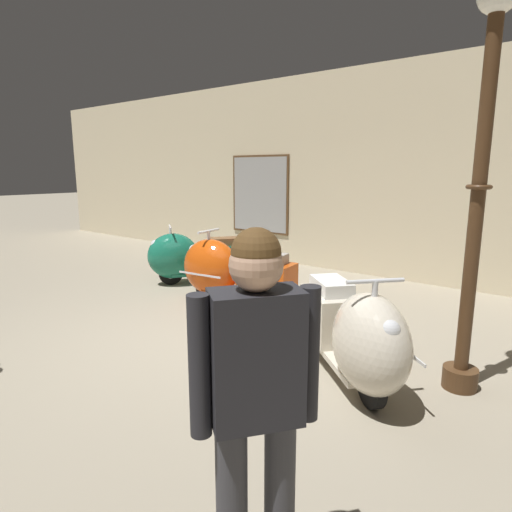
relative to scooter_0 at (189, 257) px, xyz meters
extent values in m
plane|color=gray|center=(1.75, -1.57, -0.43)|extent=(60.00, 60.00, 0.00)
cube|color=beige|center=(1.75, 2.40, 1.31)|extent=(18.00, 0.20, 3.49)
cube|color=brown|center=(-0.32, 2.29, 0.89)|extent=(1.39, 0.03, 1.56)
cube|color=#9E9E9E|center=(-0.32, 2.27, 0.89)|extent=(1.31, 0.01, 1.48)
cylinder|color=black|center=(-0.18, -0.23, -0.24)|extent=(0.30, 0.35, 0.38)
cylinder|color=silver|center=(-0.18, -0.23, -0.24)|extent=(0.18, 0.19, 0.17)
cylinder|color=black|center=(0.37, 0.48, -0.24)|extent=(0.30, 0.35, 0.38)
cylinder|color=silver|center=(0.37, 0.48, -0.24)|extent=(0.18, 0.19, 0.17)
cube|color=#196B51|center=(0.10, 0.12, -0.26)|extent=(0.83, 0.93, 0.05)
ellipsoid|color=#196B51|center=(-0.15, -0.20, 0.03)|extent=(0.88, 0.94, 0.73)
cube|color=#196B51|center=(0.35, 0.45, -0.03)|extent=(0.70, 0.75, 0.42)
cube|color=brown|center=(0.35, 0.45, 0.24)|extent=(0.49, 0.53, 0.11)
sphere|color=silver|center=(-0.32, -0.41, 0.23)|extent=(0.14, 0.14, 0.14)
cylinder|color=silver|center=(-0.17, -0.22, 0.37)|extent=(0.04, 0.04, 0.27)
cylinder|color=silver|center=(-0.17, -0.22, 0.50)|extent=(0.35, 0.28, 0.03)
cylinder|color=black|center=(0.93, -0.51, -0.23)|extent=(0.42, 0.13, 0.41)
cylinder|color=silver|center=(0.93, -0.51, -0.23)|extent=(0.19, 0.12, 0.18)
cylinder|color=black|center=(1.89, -0.40, -0.23)|extent=(0.42, 0.13, 0.41)
cylinder|color=silver|center=(1.89, -0.40, -0.23)|extent=(0.19, 0.12, 0.18)
cube|color=#C6470F|center=(1.41, -0.46, -0.25)|extent=(1.01, 0.48, 0.05)
ellipsoid|color=#C6470F|center=(0.98, -0.51, 0.06)|extent=(0.91, 0.63, 0.78)
cube|color=#C6470F|center=(1.85, -0.40, 0.00)|extent=(0.74, 0.49, 0.45)
cube|color=gray|center=(1.85, -0.40, 0.28)|extent=(0.52, 0.34, 0.12)
sphere|color=silver|center=(0.69, -0.54, 0.28)|extent=(0.15, 0.15, 0.15)
cylinder|color=silver|center=(0.95, -0.51, 0.42)|extent=(0.04, 0.04, 0.29)
cylinder|color=silver|center=(0.95, -0.51, 0.56)|extent=(0.09, 0.45, 0.03)
cube|color=silver|center=(1.01, -0.77, 0.01)|extent=(0.68, 0.09, 0.02)
cylinder|color=black|center=(3.83, -1.71, -0.23)|extent=(0.36, 0.33, 0.41)
cylinder|color=silver|center=(3.83, -1.71, -0.23)|extent=(0.20, 0.20, 0.18)
cylinder|color=black|center=(3.10, -1.06, -0.23)|extent=(0.36, 0.33, 0.41)
cylinder|color=silver|center=(3.10, -1.06, -0.23)|extent=(0.20, 0.20, 0.18)
cube|color=beige|center=(3.46, -1.39, -0.25)|extent=(0.97, 0.93, 0.05)
ellipsoid|color=beige|center=(3.79, -1.68, 0.07)|extent=(1.00, 0.97, 0.78)
cube|color=beige|center=(3.13, -1.09, 0.00)|extent=(0.79, 0.77, 0.45)
cube|color=silver|center=(3.13, -1.09, 0.29)|extent=(0.56, 0.54, 0.12)
sphere|color=silver|center=(4.00, -1.87, 0.28)|extent=(0.15, 0.15, 0.15)
cylinder|color=silver|center=(3.81, -1.70, 0.43)|extent=(0.05, 0.05, 0.29)
cylinder|color=silver|center=(3.81, -1.70, 0.57)|extent=(0.33, 0.36, 0.03)
cube|color=silver|center=(3.96, -1.48, 0.02)|extent=(0.52, 0.47, 0.02)
cylinder|color=#472D19|center=(4.30, -0.98, -0.34)|extent=(0.28, 0.28, 0.18)
cylinder|color=#472D19|center=(4.30, -0.98, 1.11)|extent=(0.11, 0.11, 2.72)
torus|color=#472D19|center=(4.30, -0.98, 1.25)|extent=(0.19, 0.19, 0.04)
cylinder|color=#38383D|center=(4.09, -3.32, 0.04)|extent=(0.13, 0.13, 0.79)
cylinder|color=#38383D|center=(3.96, -3.49, 0.04)|extent=(0.13, 0.13, 0.79)
cube|color=#232328|center=(4.02, -3.41, 0.64)|extent=(0.37, 0.41, 0.56)
cylinder|color=#232328|center=(4.16, -3.23, 0.63)|extent=(0.09, 0.09, 0.58)
cylinder|color=#232328|center=(3.89, -3.59, 0.63)|extent=(0.09, 0.09, 0.58)
sphere|color=tan|center=(4.02, -3.41, 1.02)|extent=(0.21, 0.21, 0.21)
sphere|color=brown|center=(4.02, -3.41, 1.07)|extent=(0.20, 0.20, 0.20)
camera|label=1|loc=(5.01, -4.67, 1.38)|focal=30.22mm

